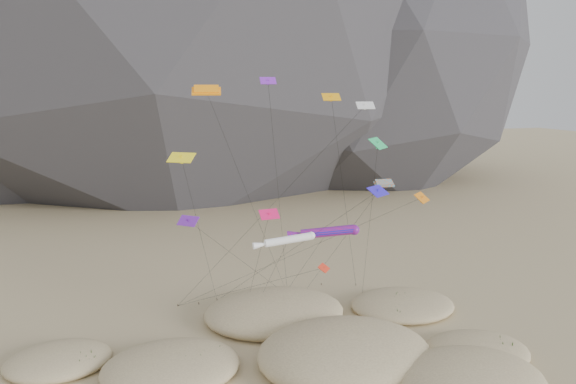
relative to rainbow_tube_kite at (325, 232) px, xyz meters
name	(u,v)px	position (x,y,z in m)	size (l,w,h in m)	color
dunes	(310,359)	(-4.82, -8.35, -10.05)	(49.98, 38.10, 4.60)	#CCB789
dune_grass	(309,362)	(-5.21, -9.03, -10.01)	(41.63, 28.42, 1.40)	black
kite_stakes	(273,296)	(-2.90, 10.08, -10.69)	(23.88, 5.06, 0.30)	#3F2D1E
rainbow_tube_kite	(325,232)	(0.00, 0.00, 0.00)	(7.62, 11.55, 11.72)	#DB1745
white_tube_kite	(286,240)	(-5.73, -3.71, 0.57)	(6.52, 12.58, 12.07)	white
orange_parafoil	(207,93)	(-12.29, 1.24, 14.98)	(13.19, 10.66, 26.65)	orange
multi_parafoil	(383,185)	(5.53, -2.49, 5.33)	(4.99, 13.95, 16.81)	#FF611A
delta_kites	(315,172)	(-1.83, -1.64, 6.98)	(27.99, 19.48, 27.36)	purple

